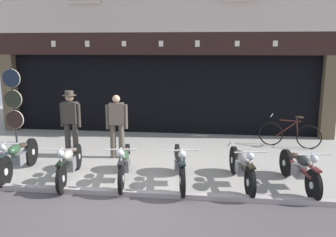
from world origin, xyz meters
The scene contains 13 objects.
ground centered at (0.00, -0.98, -0.04)m, with size 22.95×22.00×0.18m.
shop_facade centered at (0.00, 6.98, 1.79)m, with size 11.25×4.42×6.74m.
motorcycle_far_left centered at (-2.65, 0.87, 0.43)m, with size 0.62×2.08×0.94m.
motorcycle_left centered at (-1.39, 0.71, 0.41)m, with size 0.62×2.05×0.90m.
motorcycle_center_left centered at (-0.20, 0.80, 0.42)m, with size 0.62×2.01×0.91m.
motorcycle_center centered at (0.99, 0.78, 0.44)m, with size 0.62×2.02×0.93m.
motorcycle_center_right centered at (2.27, 0.88, 0.42)m, with size 0.62×1.99×0.91m.
motorcycle_right centered at (3.43, 0.88, 0.41)m, with size 0.63×1.92×0.90m.
salesman_left centered at (-2.06, 2.52, 0.97)m, with size 0.56×0.36×1.73m.
shopkeeper_center centered at (-0.79, 2.44, 0.91)m, with size 0.55×0.29×1.65m.
tyre_sign_pole centered at (-4.22, 3.55, 1.31)m, with size 0.56×0.06×2.29m.
advert_board_near centered at (1.48, 5.40, 1.76)m, with size 0.76×0.03×0.98m.
leaning_bicycle centered at (3.90, 4.05, 0.37)m, with size 1.69×0.64×0.94m.
Camera 1 is at (1.58, -6.33, 2.85)m, focal length 38.18 mm.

